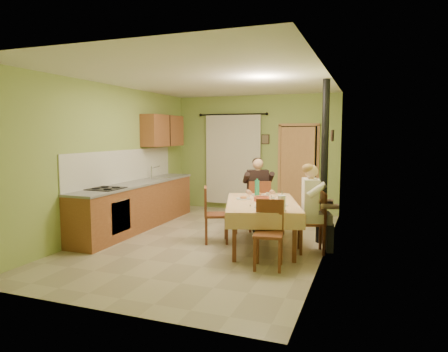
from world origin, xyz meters
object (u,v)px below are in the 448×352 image
at_px(man_far, 258,186).
at_px(dining_table, 261,224).
at_px(chair_far, 258,215).
at_px(man_right, 312,198).
at_px(chair_near, 268,248).
at_px(chair_right, 312,234).
at_px(chair_left, 215,226).
at_px(stove_flue, 324,184).

bearing_deg(man_far, dining_table, -97.71).
height_order(chair_far, man_right, man_right).
height_order(dining_table, man_far, man_far).
distance_m(dining_table, man_far, 1.26).
bearing_deg(dining_table, man_far, 90.66).
height_order(chair_far, chair_near, chair_far).
bearing_deg(chair_near, chair_far, -79.50).
xyz_separation_m(chair_near, chair_right, (0.47, 0.97, 0.00)).
xyz_separation_m(chair_right, chair_left, (-1.66, 0.03, 0.00)).
bearing_deg(chair_right, dining_table, 71.25).
distance_m(man_far, man_right, 1.65).
height_order(chair_right, man_right, man_right).
relative_size(chair_far, stove_flue, 0.35).
relative_size(chair_far, chair_right, 1.02).
bearing_deg(stove_flue, dining_table, -145.96).
xyz_separation_m(chair_right, man_far, (-1.21, 1.14, 0.59)).
bearing_deg(man_right, chair_far, 30.78).
xyz_separation_m(chair_right, stove_flue, (0.09, 0.68, 0.73)).
bearing_deg(chair_left, chair_right, 65.63).
bearing_deg(chair_far, man_right, -69.80).
bearing_deg(man_right, man_far, 30.61).
bearing_deg(chair_near, chair_right, -124.61).
height_order(dining_table, chair_right, chair_right).
relative_size(dining_table, stove_flue, 0.78).
bearing_deg(stove_flue, chair_right, -97.71).
bearing_deg(man_right, chair_right, -90.00).
distance_m(chair_near, man_right, 1.22).
xyz_separation_m(chair_far, man_right, (1.19, -1.13, 0.59)).
relative_size(chair_far, chair_near, 1.03).
relative_size(dining_table, man_right, 1.57).
xyz_separation_m(man_far, stove_flue, (1.30, -0.46, 0.15)).
bearing_deg(dining_table, chair_near, -87.70).
bearing_deg(chair_left, man_far, 134.24).
height_order(chair_near, man_right, man_right).
relative_size(chair_near, stove_flue, 0.34).
relative_size(chair_far, man_far, 0.71).
height_order(man_far, stove_flue, stove_flue).
bearing_deg(chair_near, man_right, -124.06).
relative_size(dining_table, man_far, 1.57).
relative_size(dining_table, chair_far, 2.22).
bearing_deg(man_far, chair_right, -69.56).
distance_m(chair_far, man_right, 1.74).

